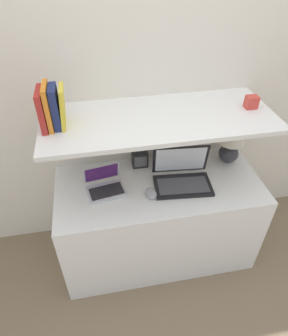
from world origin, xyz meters
TOP-DOWN VIEW (x-y plane):
  - ground_plane at (0.00, 0.00)m, footprint 12.00×12.00m
  - wall_back at (0.00, 0.69)m, footprint 6.00×0.05m
  - desk at (0.00, 0.31)m, footprint 1.37×0.62m
  - back_riser at (0.00, 0.64)m, footprint 1.37×0.04m
  - shelf at (0.00, 0.38)m, footprint 1.37×0.56m
  - table_lamp at (0.55, 0.48)m, footprint 0.19×0.19m
  - laptop_large at (0.15, 0.30)m, footprint 0.39×0.29m
  - laptop_small at (-0.36, 0.33)m, footprint 0.27×0.24m
  - computer_mouse at (-0.08, 0.22)m, footprint 0.08×0.11m
  - router_box at (-0.09, 0.54)m, footprint 0.11×0.08m
  - book_red at (-0.64, 0.38)m, footprint 0.03×0.18m
  - book_orange at (-0.61, 0.38)m, footprint 0.02×0.17m
  - book_navy at (-0.57, 0.38)m, footprint 0.04×0.14m
  - book_yellow at (-0.54, 0.38)m, footprint 0.04×0.15m
  - shelf_gadget at (0.57, 0.38)m, footprint 0.07×0.06m

SIDE VIEW (x-z plane):
  - ground_plane at x=0.00m, z-range 0.00..0.00m
  - desk at x=0.00m, z-range 0.00..0.71m
  - back_riser at x=0.00m, z-range 0.00..1.15m
  - computer_mouse at x=-0.08m, z-range 0.71..0.75m
  - laptop_small at x=-0.36m, z-range 0.66..0.82m
  - laptop_large at x=0.15m, z-range 0.64..0.88m
  - router_box at x=-0.09m, z-range 0.71..0.82m
  - table_lamp at x=0.55m, z-range 0.73..1.01m
  - shelf at x=0.00m, z-range 1.15..1.18m
  - wall_back at x=0.00m, z-range 0.00..2.40m
  - shelf_gadget at x=0.57m, z-range 1.18..1.25m
  - book_red at x=-0.64m, z-range 1.18..1.40m
  - book_yellow at x=-0.54m, z-range 1.18..1.41m
  - book_navy at x=-0.57m, z-range 1.18..1.41m
  - book_orange at x=-0.61m, z-range 1.18..1.42m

